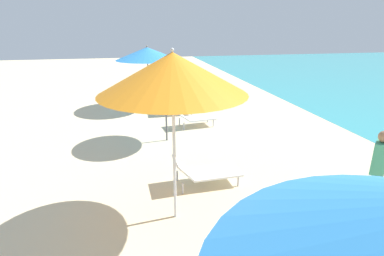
% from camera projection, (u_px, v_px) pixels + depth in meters
% --- Properties ---
extents(umbrella_fourth, '(2.33, 2.33, 2.94)m').
position_uv_depth(umbrella_fourth, '(173.00, 73.00, 4.63)').
color(umbrella_fourth, silver).
rests_on(umbrella_fourth, ground).
extents(lounger_fourth_shoreside, '(1.44, 0.71, 0.63)m').
position_uv_depth(lounger_fourth_shoreside, '(205.00, 171.00, 6.48)').
color(lounger_fourth_shoreside, white).
rests_on(lounger_fourth_shoreside, ground).
extents(umbrella_fifth, '(1.91, 1.91, 2.43)m').
position_uv_depth(umbrella_fifth, '(165.00, 68.00, 8.35)').
color(umbrella_fifth, '#4C4C51').
rests_on(umbrella_fifth, ground).
extents(lounger_fifth_shoreside, '(1.36, 0.77, 0.55)m').
position_uv_depth(lounger_fifth_shoreside, '(195.00, 117.00, 10.17)').
color(lounger_fifth_shoreside, white).
rests_on(lounger_fifth_shoreside, ground).
extents(umbrella_farthest, '(2.50, 2.50, 2.48)m').
position_uv_depth(umbrella_farthest, '(147.00, 54.00, 11.98)').
color(umbrella_farthest, olive).
rests_on(umbrella_farthest, ground).
extents(lounger_farthest_shoreside, '(1.56, 0.91, 0.47)m').
position_uv_depth(lounger_farthest_shoreside, '(166.00, 95.00, 13.80)').
color(lounger_farthest_shoreside, white).
rests_on(lounger_farthest_shoreside, ground).
extents(lounger_farthest_inland, '(1.32, 0.70, 0.52)m').
position_uv_depth(lounger_farthest_inland, '(176.00, 106.00, 11.63)').
color(lounger_farthest_inland, white).
rests_on(lounger_farthest_inland, ground).
extents(person_walking_far, '(0.41, 0.40, 1.55)m').
position_uv_depth(person_walking_far, '(379.00, 164.00, 5.35)').
color(person_walking_far, '#D8334C').
rests_on(person_walking_far, ground).
extents(beach_ball, '(0.34, 0.34, 0.34)m').
position_uv_depth(beach_ball, '(198.00, 94.00, 14.19)').
color(beach_ball, '#338CD8').
rests_on(beach_ball, ground).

